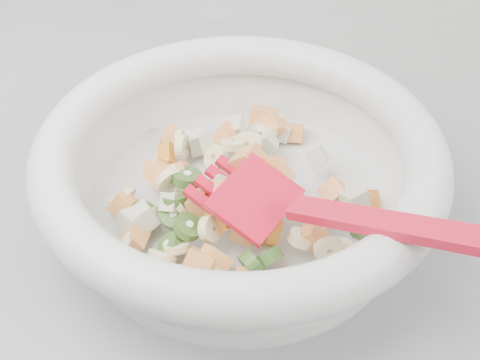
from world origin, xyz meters
The scene contains 1 object.
mixing_bowl centered at (-0.03, 1.40, 0.96)m, with size 0.49×0.38×0.15m.
Camera 1 is at (0.20, 1.00, 1.36)m, focal length 50.00 mm.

